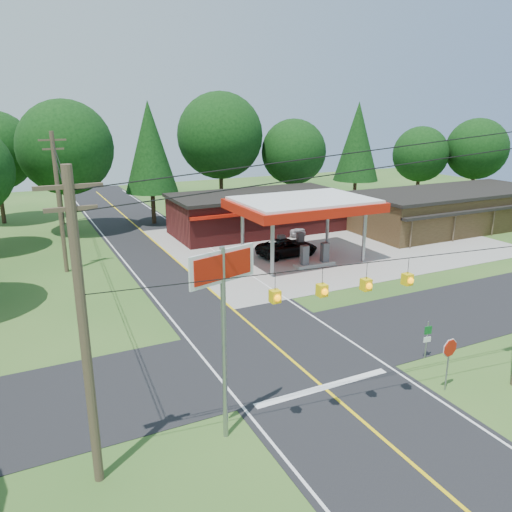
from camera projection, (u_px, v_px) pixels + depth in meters
name	position (u px, v px, depth m)	size (l,w,h in m)	color
ground	(282.00, 352.00, 24.32)	(120.00, 120.00, 0.00)	#2B561E
main_highway	(282.00, 352.00, 24.31)	(8.00, 120.00, 0.02)	black
cross_road	(282.00, 352.00, 24.31)	(70.00, 7.00, 0.02)	black
lane_center_yellow	(283.00, 352.00, 24.31)	(0.15, 110.00, 0.00)	yellow
gas_canopy	(303.00, 206.00, 38.11)	(10.60, 7.40, 4.88)	gray
convenience_store	(257.00, 212.00, 47.79)	(16.40, 7.55, 3.80)	#571919
strip_building	(451.00, 209.00, 49.38)	(20.40, 8.75, 3.80)	#3D2C19
utility_pole_near_left	(84.00, 330.00, 14.52)	(1.80, 0.30, 10.00)	#473828
utility_pole_far_left	(59.00, 201.00, 34.95)	(1.80, 0.30, 10.00)	#473828
utility_pole_north	(58.00, 178.00, 50.35)	(0.30, 0.30, 9.50)	#473828
overhead_beacons	(345.00, 268.00, 16.97)	(17.04, 2.04, 1.03)	black
treeline_backdrop	(157.00, 156.00, 43.22)	(70.27, 51.59, 13.30)	#332316
suv_car	(287.00, 247.00, 40.20)	(5.08, 5.08, 1.41)	black
sedan_car	(288.00, 227.00, 47.38)	(4.03, 4.03, 1.37)	silver
big_stop_sign	(223.00, 299.00, 16.59)	(2.57, 0.81, 7.13)	gray
octagonal_stop_sign	(450.00, 352.00, 20.54)	(0.83, 0.12, 2.38)	gray
route_sign_post	(427.00, 337.00, 23.42)	(0.39, 0.11, 1.91)	gray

